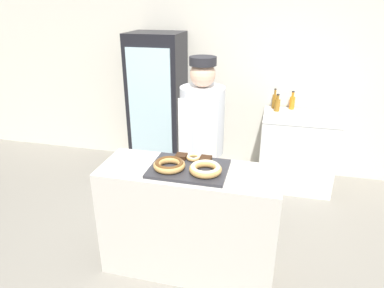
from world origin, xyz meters
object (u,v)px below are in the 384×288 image
Objects in this scene: brownie_back_left at (181,156)px; bottle_orange at (292,102)px; donut_chocolate_glaze at (169,164)px; beverage_fridge at (158,105)px; chest_freezer at (296,151)px; serving_tray at (189,169)px; bottle_amber at (274,101)px; donut_light_glaze at (205,169)px; baker_person at (202,145)px; donut_mini_center at (193,157)px; brownie_back_right at (206,159)px; bottle_amber_b at (277,105)px.

bottle_orange reaches higher than brownie_back_left.
beverage_fridge is at bearing 111.86° from donut_chocolate_glaze.
chest_freezer is at bearing 59.39° from donut_chocolate_glaze.
serving_tray is 0.16m from donut_chocolate_glaze.
brownie_back_left is at bearing -110.93° from bottle_amber.
chest_freezer is at bearing -68.68° from bottle_orange.
donut_light_glaze reaches higher than serving_tray.
baker_person is at bearing 81.09° from brownie_back_left.
donut_mini_center is at bearing -113.78° from bottle_orange.
donut_mini_center is at bearing 180.00° from brownie_back_right.
brownie_back_left is (0.04, 0.20, -0.02)m from donut_chocolate_glaze.
beverage_fridge is (-0.86, 1.59, -0.08)m from donut_mini_center.
brownie_back_right is (0.10, 0.15, 0.03)m from serving_tray.
serving_tray is at bearing -108.84° from bottle_amber_b.
bottle_amber_b is at bearing -144.15° from bottle_orange.
chest_freezer is (0.78, 1.80, -0.55)m from donut_light_glaze.
donut_mini_center is 0.10m from brownie_back_right.
brownie_back_right is 1.99m from bottle_orange.
chest_freezer is (0.92, 1.59, -0.54)m from donut_mini_center.
beverage_fridge is 2.01× the size of chest_freezer.
baker_person is 1.44m from bottle_amber_b.
donut_light_glaze is 0.14× the size of baker_person.
brownie_back_right reaches higher than serving_tray.
bottle_amber is (0.60, 1.85, 0.01)m from donut_mini_center.
brownie_back_left is at bearing -64.50° from beverage_fridge.
baker_person is at bearing -130.06° from chest_freezer.
donut_light_glaze is at bearing -75.39° from baker_person.
bottle_orange is (1.68, 0.27, 0.09)m from beverage_fridge.
brownie_back_left and brownie_back_right have the same top height.
baker_person is 7.55× the size of bottle_orange.
donut_chocolate_glaze is 2.16m from chest_freezer.
serving_tray is 0.16m from donut_light_glaze.
brownie_back_left is 0.39× the size of bottle_orange.
baker_person reaches higher than bottle_amber.
brownie_back_left is 0.05× the size of baker_person.
brownie_back_left is at bearing 180.00° from donut_mini_center.
bottle_amber is at bearing 10.00° from beverage_fridge.
beverage_fridge is (-1.00, 1.79, -0.10)m from donut_light_glaze.
chest_freezer is at bearing 66.59° from donut_light_glaze.
brownie_back_left is at bearing -98.91° from baker_person.
donut_chocolate_glaze is 0.14× the size of beverage_fridge.
bottle_orange is at bearing 65.00° from donut_chocolate_glaze.
donut_light_glaze reaches higher than brownie_back_right.
bottle_amber is (0.71, 1.85, 0.01)m from brownie_back_left.
brownie_back_left is (-0.10, 0.00, -0.00)m from donut_mini_center.
donut_light_glaze is 0.14× the size of beverage_fridge.
bottle_orange is (0.82, 2.01, 0.03)m from serving_tray.
serving_tray is at bearing -124.96° from brownie_back_right.
donut_light_glaze is (0.29, 0.00, 0.00)m from donut_chocolate_glaze.
bottle_amber_b reaches higher than brownie_back_right.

